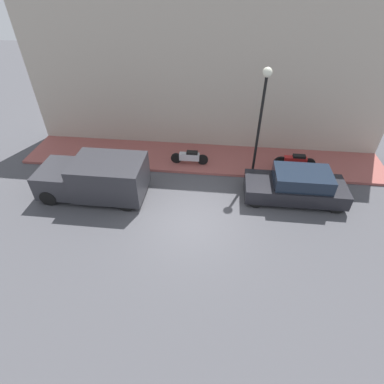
% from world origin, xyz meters
% --- Properties ---
extents(ground_plane, '(60.00, 60.00, 0.00)m').
position_xyz_m(ground_plane, '(0.00, 0.00, 0.00)').
color(ground_plane, '#47474C').
extents(sidewalk, '(2.79, 18.23, 0.13)m').
position_xyz_m(sidewalk, '(4.72, 0.00, 0.06)').
color(sidewalk, '#934C47').
rests_on(sidewalk, ground_plane).
extents(building_facade, '(0.30, 18.23, 7.05)m').
position_xyz_m(building_facade, '(6.26, 0.00, 3.53)').
color(building_facade, '#B2A899').
rests_on(building_facade, ground_plane).
extents(parked_car, '(1.74, 4.22, 1.40)m').
position_xyz_m(parked_car, '(1.98, -4.27, 0.67)').
color(parked_car, black).
rests_on(parked_car, ground_plane).
extents(delivery_van, '(2.10, 4.55, 1.73)m').
position_xyz_m(delivery_van, '(1.34, 4.36, 0.89)').
color(delivery_van, '#2D2D33').
rests_on(delivery_van, ground_plane).
extents(motorcycle_red, '(0.30, 1.99, 0.82)m').
position_xyz_m(motorcycle_red, '(4.08, -4.55, 0.58)').
color(motorcycle_red, '#B21E1E').
rests_on(motorcycle_red, sidewalk).
extents(scooter_silver, '(0.30, 1.87, 0.70)m').
position_xyz_m(scooter_silver, '(4.06, 0.56, 0.51)').
color(scooter_silver, '#B7B7BF').
rests_on(scooter_silver, sidewalk).
extents(streetlamp, '(0.39, 0.39, 4.88)m').
position_xyz_m(streetlamp, '(3.67, -2.55, 3.56)').
color(streetlamp, black).
rests_on(streetlamp, sidewalk).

